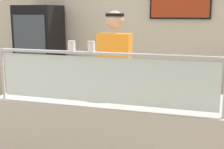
# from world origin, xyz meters

# --- Properties ---
(shop_rear_unit) EXTENTS (6.54, 0.13, 2.70)m
(shop_rear_unit) POSITION_xyz_m (1.08, 2.77, 1.36)
(shop_rear_unit) COLOR silver
(shop_rear_unit) RESTS_ON ground
(serving_counter) EXTENTS (2.14, 0.80, 0.95)m
(serving_counter) POSITION_xyz_m (1.07, 0.40, 0.47)
(serving_counter) COLOR #BCB7B2
(serving_counter) RESTS_ON ground
(sneeze_guard) EXTENTS (1.96, 0.06, 0.47)m
(sneeze_guard) POSITION_xyz_m (1.07, 0.06, 1.25)
(sneeze_guard) COLOR #B2B5BC
(sneeze_guard) RESTS_ON serving_counter
(pizza_tray) EXTENTS (0.49, 0.49, 0.04)m
(pizza_tray) POSITION_xyz_m (0.96, 0.41, 0.97)
(pizza_tray) COLOR #9EA0A8
(pizza_tray) RESTS_ON serving_counter
(pizza_server) EXTENTS (0.15, 0.29, 0.01)m
(pizza_server) POSITION_xyz_m (0.96, 0.39, 0.99)
(pizza_server) COLOR #ADAFB7
(pizza_server) RESTS_ON pizza_tray
(parmesan_shaker) EXTENTS (0.06, 0.06, 0.09)m
(parmesan_shaker) POSITION_xyz_m (0.80, 0.06, 1.46)
(parmesan_shaker) COLOR white
(parmesan_shaker) RESTS_ON sneeze_guard
(pepper_flake_shaker) EXTENTS (0.06, 0.06, 0.09)m
(pepper_flake_shaker) POSITION_xyz_m (0.97, 0.06, 1.46)
(pepper_flake_shaker) COLOR white
(pepper_flake_shaker) RESTS_ON sneeze_guard
(worker_figure) EXTENTS (0.41, 0.50, 1.76)m
(worker_figure) POSITION_xyz_m (0.86, 1.15, 1.01)
(worker_figure) COLOR #23232D
(worker_figure) RESTS_ON ground
(drink_fridge) EXTENTS (0.66, 0.63, 1.85)m
(drink_fridge) POSITION_xyz_m (-0.80, 2.32, 0.93)
(drink_fridge) COLOR black
(drink_fridge) RESTS_ON ground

